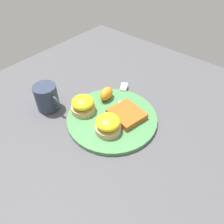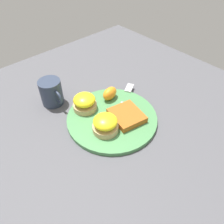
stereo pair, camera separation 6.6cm
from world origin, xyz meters
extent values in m
plane|color=#4C4C51|center=(0.00, 0.00, 0.00)|extent=(1.10, 1.10, 0.00)
cylinder|color=#47844C|center=(0.00, 0.00, 0.01)|extent=(0.29, 0.29, 0.01)
cylinder|color=tan|center=(-0.09, -0.04, 0.02)|extent=(0.08, 0.08, 0.02)
ellipsoid|color=yellow|center=(-0.09, -0.04, 0.05)|extent=(0.07, 0.07, 0.04)
cylinder|color=tan|center=(0.03, -0.05, 0.02)|extent=(0.08, 0.08, 0.02)
ellipsoid|color=yellow|center=(0.03, -0.05, 0.05)|extent=(0.07, 0.07, 0.04)
cube|color=#A6571C|center=(0.04, 0.03, 0.02)|extent=(0.12, 0.11, 0.02)
ellipsoid|color=orange|center=(-0.07, 0.06, 0.04)|extent=(0.05, 0.06, 0.04)
cube|color=silver|center=(0.01, 0.02, 0.02)|extent=(0.07, 0.11, 0.00)
cube|color=silver|center=(-0.07, 0.15, 0.02)|extent=(0.04, 0.05, 0.00)
cylinder|color=#2D384C|center=(-0.20, -0.10, 0.05)|extent=(0.08, 0.08, 0.09)
torus|color=#2D384C|center=(-0.16, -0.10, 0.05)|extent=(0.05, 0.01, 0.05)
camera|label=1|loc=(0.32, -0.38, 0.51)|focal=35.00mm
camera|label=2|loc=(0.37, -0.34, 0.51)|focal=35.00mm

